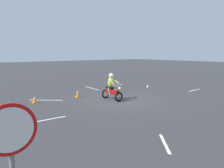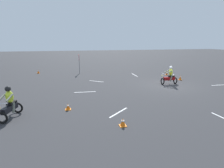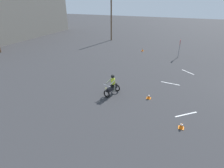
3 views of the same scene
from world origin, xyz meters
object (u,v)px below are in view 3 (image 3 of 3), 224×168
Objects in this scene: traffic_cone_far_right at (181,126)px; traffic_cone_mid_center at (143,50)px; motorcycle_rider_background at (112,86)px; traffic_cone_near_left at (149,96)px; stop_sign at (180,45)px; utility_pole_near at (111,20)px.

traffic_cone_mid_center is at bearing 20.88° from traffic_cone_far_right.
motorcycle_rider_background is 4.59× the size of traffic_cone_near_left.
stop_sign is (12.08, -4.27, 0.91)m from motorcycle_rider_background.
motorcycle_rider_background reaches higher than traffic_cone_far_right.
traffic_cone_mid_center is 1.13× the size of traffic_cone_far_right.
utility_pole_near is (20.54, 12.85, 3.33)m from traffic_cone_far_right.
traffic_cone_far_right is at bearing -137.33° from traffic_cone_near_left.
motorcycle_rider_background is at bearing 97.99° from traffic_cone_near_left.
stop_sign reaches higher than traffic_cone_far_right.
traffic_cone_mid_center is 0.06× the size of utility_pole_near.
traffic_cone_far_right reaches higher than traffic_cone_near_left.
utility_pole_near is (17.88, 10.39, 3.34)m from traffic_cone_near_left.
motorcycle_rider_background is 13.25m from traffic_cone_mid_center.
stop_sign reaches higher than traffic_cone_mid_center.
traffic_cone_near_left is 13.28m from traffic_cone_mid_center.
stop_sign is 5.21m from traffic_cone_mid_center.
traffic_cone_near_left is (-11.68, 1.42, -1.46)m from stop_sign.
traffic_cone_mid_center is 9.20m from utility_pole_near.
traffic_cone_far_right is (-14.34, -1.03, -1.45)m from stop_sign.
motorcycle_rider_background is 0.24× the size of utility_pole_near.
motorcycle_rider_background is at bearing 66.88° from traffic_cone_far_right.
motorcycle_rider_background reaches higher than traffic_cone_near_left.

